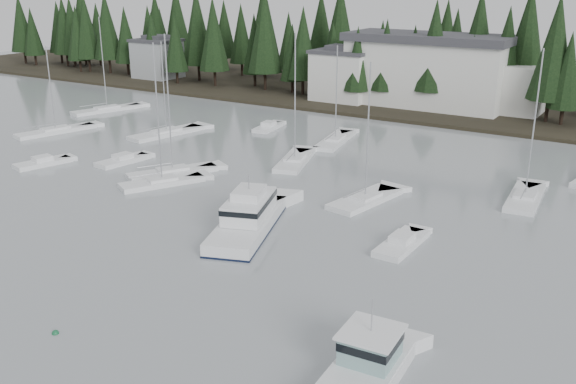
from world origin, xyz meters
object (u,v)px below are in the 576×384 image
Objects in this scene: sailboat_3 at (525,199)px; sailboat_9 at (107,111)px; cabin_cruiser_center at (248,220)px; sailboat_5 at (167,134)px; lobster_boat_teal at (360,379)px; runabout_4 at (123,161)px; sailboat_10 at (295,162)px; runabout_1 at (402,245)px; house_far_west at (157,58)px; harbor_inn at (441,72)px; sailboat_1 at (56,132)px; runabout_0 at (43,164)px; house_west at (343,74)px; sailboat_8 at (335,142)px; runabout_3 at (269,128)px; sailboat_0 at (173,174)px; sailboat_7 at (365,201)px; sailboat_12 at (162,184)px.

sailboat_9 is (-63.96, 8.44, -0.01)m from sailboat_3.
cabin_cruiser_center is 35.21m from sailboat_5.
lobster_boat_teal is 1.44× the size of runabout_4.
runabout_1 is (19.09, -15.49, 0.05)m from sailboat_10.
harbor_inn is at bearing 1.35° from house_far_west.
runabout_0 is (11.26, -10.90, 0.07)m from sailboat_1.
house_west reaches higher than lobster_boat_teal.
runabout_4 is (-15.78, -20.62, 0.07)m from sailboat_8.
runabout_4 is (-4.68, -22.28, 0.00)m from runabout_3.
harbor_inn is 38.03m from sailboat_10.
sailboat_0 is at bearing 179.41° from runabout_3.
house_far_west is 0.58× the size of sailboat_9.
runabout_0 is 1.01× the size of runabout_1.
sailboat_10 reaches higher than sailboat_1.
sailboat_8 is (11.24, -23.61, -4.59)m from house_west.
sailboat_5 is 1.97× the size of runabout_0.
sailboat_3 reaches higher than cabin_cruiser_center.
sailboat_0 reaches higher than harbor_inn.
runabout_1 is at bearing -96.28° from sailboat_9.
runabout_4 is (-28.52, -2.48, 0.06)m from sailboat_7.
runabout_1 is (42.14, 0.01, 0.00)m from runabout_0.
runabout_3 is at bearing -39.69° from sailboat_1.
sailboat_3 is 1.08× the size of sailboat_7.
sailboat_7 is 10.40m from runabout_1.
sailboat_0 is 2.40× the size of runabout_3.
runabout_0 is at bearing 103.89° from sailboat_3.
house_far_west is 0.59× the size of sailboat_12.
runabout_3 is at bearing 37.85° from sailboat_12.
sailboat_10 is (-3.32, -37.45, -5.69)m from harbor_inn.
runabout_4 is (-19.58, -47.57, -5.64)m from harbor_inn.
runabout_4 is at bearing 104.94° from sailboat_7.
sailboat_12 is 9.80m from runabout_4.
sailboat_10 is (34.31, 4.59, 0.03)m from sailboat_1.
sailboat_7 is at bearing -33.55° from house_far_west.
lobster_boat_teal is at bearing -107.26° from sailboat_9.
sailboat_0 is 1.03× the size of sailboat_9.
lobster_boat_teal is at bearing -61.99° from house_west.
house_far_west is at bearing 55.37° from sailboat_5.
sailboat_5 is (32.63, -33.77, -4.35)m from house_far_west.
sailboat_8 is 1.97× the size of runabout_1.
sailboat_5 is (-24.41, -35.11, -5.72)m from harbor_inn.
sailboat_8 is (-3.80, -26.95, -5.71)m from harbor_inn.
runabout_3 is (-30.67, 27.64, 0.00)m from runabout_1.
sailboat_5 is (-45.77, 1.71, -0.03)m from sailboat_3.
sailboat_7 is at bearing 42.22° from runabout_1.
sailboat_10 is 27.78m from runabout_0.
sailboat_7 is at bearing -44.27° from cabin_cruiser_center.
sailboat_8 is at bearing -64.54° from house_west.
harbor_inn is 52.55m from sailboat_12.
cabin_cruiser_center is at bearing -95.12° from sailboat_1.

